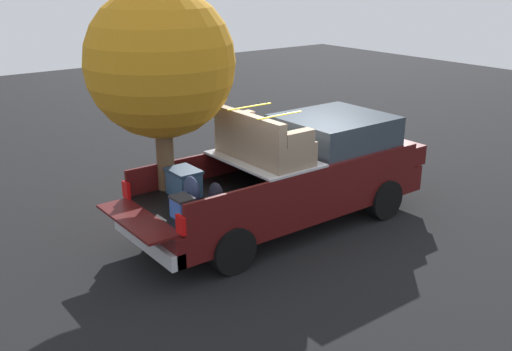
{
  "coord_description": "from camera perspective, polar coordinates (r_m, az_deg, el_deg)",
  "views": [
    {
      "loc": [
        -6.4,
        -7.6,
        4.46
      ],
      "look_at": [
        -0.6,
        0.0,
        1.1
      ],
      "focal_mm": 41.16,
      "sensor_mm": 36.0,
      "label": 1
    }
  ],
  "objects": [
    {
      "name": "trash_can",
      "position": [
        13.66,
        11.24,
        2.12
      ],
      "size": [
        0.6,
        0.6,
        0.98
      ],
      "color": "#1E592D",
      "rests_on": "ground_plane"
    },
    {
      "name": "pickup_truck",
      "position": [
        10.77,
        4.09,
        0.3
      ],
      "size": [
        6.05,
        2.06,
        2.23
      ],
      "color": "#470F0F",
      "rests_on": "ground_plane"
    },
    {
      "name": "ground_plane",
      "position": [
        10.89,
        2.52,
        -4.83
      ],
      "size": [
        40.0,
        40.0,
        0.0
      ],
      "primitive_type": "plane",
      "color": "black"
    },
    {
      "name": "tree_background",
      "position": [
        9.72,
        -9.29,
        10.63
      ],
      "size": [
        2.45,
        2.45,
        4.28
      ],
      "color": "brown",
      "rests_on": "ground_plane"
    }
  ]
}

